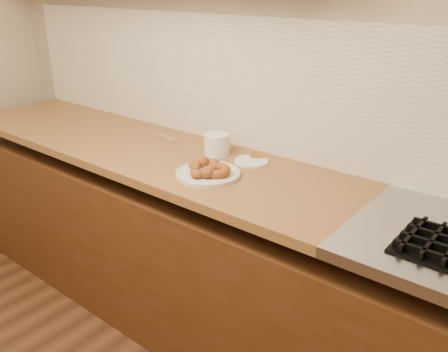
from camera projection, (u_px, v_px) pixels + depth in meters
The scene contains 11 objects.
wall_back at pixel (290, 55), 1.99m from camera, with size 4.00×0.02×2.70m, color tan.
base_cabinet at pixel (243, 281), 2.14m from camera, with size 3.60×0.60×0.77m, color #4E2C19.
butcher_block at pixel (138, 148), 2.32m from camera, with size 2.30×0.62×0.04m, color olive.
backsplash at pixel (287, 91), 2.04m from camera, with size 3.60×0.02×0.60m, color silver.
donut_plate at pixel (208, 174), 1.94m from camera, with size 0.27×0.27×0.02m, color beige.
ring_donut at pixel (218, 171), 1.90m from camera, with size 0.10×0.10×0.04m, color #A05220.
fried_dough_chunks at pixel (203, 168), 1.93m from camera, with size 0.17×0.19×0.05m.
plastic_tub at pixel (217, 144), 2.16m from camera, with size 0.12×0.12×0.10m, color white.
tub_lid at pixel (251, 161), 2.08m from camera, with size 0.15×0.15×0.01m, color white.
brass_jar_lid at pixel (257, 157), 2.13m from camera, with size 0.07×0.07×0.01m, color #B4701C.
wooden_utensil at pixel (166, 138), 2.38m from camera, with size 0.15×0.02×0.01m, color #9F7950.
Camera 1 is at (1.06, 0.24, 1.65)m, focal length 38.00 mm.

